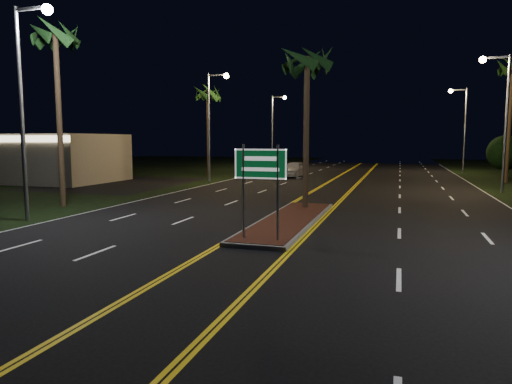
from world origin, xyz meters
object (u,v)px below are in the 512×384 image
at_px(commercial_building, 30,158).
at_px(palm_left_near, 55,38).
at_px(car_near, 294,168).
at_px(streetlight_left_mid, 213,114).
at_px(streetlight_right_mid, 500,107).
at_px(shrub_far, 505,153).
at_px(car_far, 269,164).
at_px(streetlight_right_far, 462,120).
at_px(palm_median, 307,61).
at_px(streetlight_left_near, 27,88).
at_px(median_island, 289,220).
at_px(highway_sign, 260,173).
at_px(palm_left_far, 208,94).
at_px(streetlight_left_far, 275,123).

distance_m(commercial_building, palm_left_near, 19.25).
bearing_deg(car_near, streetlight_left_mid, -120.43).
distance_m(commercial_building, streetlight_right_mid, 36.85).
distance_m(shrub_far, car_far, 23.39).
distance_m(streetlight_right_far, palm_median, 33.28).
xyz_separation_m(commercial_building, streetlight_left_near, (15.39, -15.99, 3.65)).
bearing_deg(streetlight_right_mid, median_island, -125.28).
bearing_deg(car_near, palm_median, -68.26).
relative_size(palm_left_near, car_near, 1.86).
relative_size(streetlight_left_mid, palm_median, 1.08).
bearing_deg(shrub_far, streetlight_right_far, 117.98).
distance_m(streetlight_right_far, palm_left_near, 41.22).
bearing_deg(shrub_far, highway_sign, -112.57).
bearing_deg(median_island, palm_left_far, 121.36).
height_order(streetlight_left_far, shrub_far, streetlight_left_far).
bearing_deg(streetlight_left_mid, streetlight_right_far, 40.30).
distance_m(highway_sign, streetlight_right_mid, 22.18).
height_order(streetlight_left_mid, car_near, streetlight_left_mid).
xyz_separation_m(median_island, palm_left_near, (-12.50, 1.00, 8.60)).
distance_m(median_island, palm_median, 8.00).
height_order(palm_median, palm_left_near, palm_left_near).
xyz_separation_m(streetlight_right_far, car_near, (-15.81, -11.04, -4.78)).
bearing_deg(streetlight_right_far, palm_left_near, -124.21).
height_order(commercial_building, streetlight_left_far, streetlight_left_far).
xyz_separation_m(highway_sign, streetlight_left_mid, (-10.61, 21.20, 3.25)).
bearing_deg(palm_left_near, streetlight_right_far, 55.79).
xyz_separation_m(streetlight_left_mid, car_far, (1.11, 13.29, -4.84)).
relative_size(median_island, car_far, 2.09).
distance_m(median_island, streetlight_right_mid, 19.20).
distance_m(median_island, car_far, 31.75).
height_order(median_island, car_far, car_far).
distance_m(streetlight_left_near, car_far, 33.66).
xyz_separation_m(highway_sign, streetlight_right_mid, (10.61, 19.20, 3.25)).
bearing_deg(streetlight_right_far, streetlight_left_far, 174.62).
bearing_deg(streetlight_right_far, streetlight_right_mid, -90.00).
distance_m(palm_left_far, car_far, 12.05).
relative_size(palm_left_near, car_far, 2.00).
bearing_deg(shrub_far, car_near, -165.13).
height_order(streetlight_right_mid, car_far, streetlight_right_mid).
xyz_separation_m(palm_left_near, car_near, (7.31, 22.96, -7.80)).
distance_m(streetlight_right_far, shrub_far, 7.56).
relative_size(palm_left_far, car_near, 1.67).
xyz_separation_m(streetlight_left_near, palm_median, (10.61, 6.50, 1.62)).
relative_size(median_island, palm_left_far, 1.16).
xyz_separation_m(highway_sign, streetlight_left_far, (-10.61, 41.20, 3.25)).
xyz_separation_m(commercial_building, palm_left_near, (13.50, -11.99, 6.68)).
bearing_deg(streetlight_left_near, streetlight_left_mid, 90.00).
distance_m(median_island, car_near, 24.53).
bearing_deg(palm_left_near, streetlight_left_near, -64.74).
bearing_deg(streetlight_right_far, commercial_building, -148.99).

